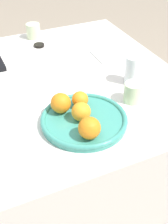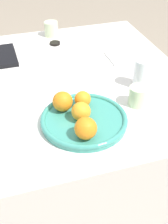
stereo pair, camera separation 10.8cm
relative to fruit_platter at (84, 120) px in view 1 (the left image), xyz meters
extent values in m
plane|color=gray|center=(-0.11, 0.31, -0.74)|extent=(12.00, 12.00, 0.00)
cube|color=silver|center=(-0.11, 0.31, -0.38)|extent=(1.29, 1.09, 0.73)
cylinder|color=teal|center=(0.00, 0.00, 0.00)|extent=(0.30, 0.30, 0.02)
torus|color=teal|center=(0.00, 0.00, 0.01)|extent=(0.31, 0.31, 0.02)
sphere|color=orange|center=(-0.01, 0.00, 0.04)|extent=(0.07, 0.07, 0.07)
sphere|color=orange|center=(0.02, 0.07, 0.04)|extent=(0.06, 0.06, 0.06)
sphere|color=orange|center=(-0.02, -0.09, 0.04)|extent=(0.07, 0.07, 0.07)
sphere|color=orange|center=(-0.06, 0.07, 0.04)|extent=(0.07, 0.07, 0.07)
cylinder|color=silver|center=(0.30, 0.16, 0.05)|extent=(0.07, 0.07, 0.12)
cylinder|color=beige|center=(0.23, 0.05, 0.02)|extent=(0.07, 0.07, 0.08)
cylinder|color=beige|center=(0.06, 0.77, 0.02)|extent=(0.07, 0.07, 0.08)
cube|color=white|center=(0.32, 0.42, -0.01)|extent=(0.12, 0.14, 0.01)
cylinder|color=black|center=(0.05, 0.66, -0.01)|extent=(0.05, 0.05, 0.01)
camera|label=1|loc=(-0.36, -0.78, 0.69)|focal=50.00mm
camera|label=2|loc=(-0.26, -0.82, 0.69)|focal=50.00mm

